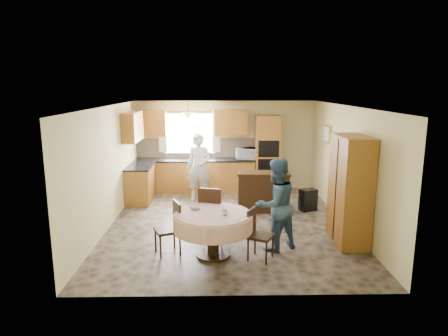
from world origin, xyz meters
name	(u,v)px	position (x,y,z in m)	size (l,w,h in m)	color
floor	(228,224)	(0.00, 0.00, 0.00)	(5.00, 6.00, 0.01)	brown
ceiling	(229,106)	(0.00, 0.00, 2.50)	(5.00, 6.00, 0.01)	white
wall_back	(225,146)	(0.00, 3.00, 1.25)	(5.00, 0.02, 2.50)	#C3B87D
wall_front	(235,211)	(0.00, -3.00, 1.25)	(5.00, 0.02, 2.50)	#C3B87D
wall_left	(108,167)	(-2.50, 0.00, 1.25)	(0.02, 6.00, 2.50)	#C3B87D
wall_right	(347,166)	(2.50, 0.00, 1.25)	(0.02, 6.00, 2.50)	#C3B87D
window	(190,133)	(-1.00, 2.98, 1.60)	(1.40, 0.03, 1.10)	white
curtain_left	(162,132)	(-1.75, 2.93, 1.65)	(0.22, 0.02, 1.15)	white
curtain_right	(216,132)	(-0.25, 2.93, 1.65)	(0.22, 0.02, 1.15)	white
base_cab_back	(195,176)	(-0.85, 2.70, 0.44)	(3.30, 0.60, 0.88)	#B57B30
counter_back	(195,160)	(-0.85, 2.70, 0.90)	(3.30, 0.64, 0.04)	black
base_cab_left	(140,184)	(-2.20, 1.80, 0.44)	(0.60, 1.20, 0.88)	#B57B30
counter_left	(140,166)	(-2.20, 1.80, 0.90)	(0.64, 1.20, 0.04)	black
backsplash	(195,148)	(-0.85, 2.99, 1.18)	(3.30, 0.02, 0.55)	tan
wall_cab_left	(151,123)	(-2.05, 2.83, 1.91)	(0.85, 0.33, 0.72)	#A36428
wall_cab_right	(231,123)	(0.15, 2.83, 1.91)	(0.90, 0.33, 0.72)	#A36428
wall_cab_side	(132,127)	(-2.33, 1.80, 1.91)	(0.33, 1.20, 0.72)	#A36428
oven_tower	(267,154)	(1.15, 2.69, 1.06)	(0.66, 0.62, 2.12)	#B57B30
oven_upper	(269,149)	(1.15, 2.38, 1.25)	(0.56, 0.01, 0.45)	black
oven_lower	(268,167)	(1.15, 2.38, 0.75)	(0.56, 0.01, 0.45)	black
pendant	(188,116)	(-1.00, 2.50, 2.12)	(0.36, 0.36, 0.18)	beige
sideboard	(263,193)	(0.84, 0.89, 0.44)	(1.23, 0.51, 0.88)	#39230F
space_heater	(308,200)	(1.91, 0.91, 0.26)	(0.38, 0.26, 0.52)	black
cupboard	(350,190)	(2.22, -1.06, 1.01)	(0.53, 1.06, 2.02)	#B57B30
dining_table	(213,223)	(-0.31, -1.64, 0.61)	(1.36, 1.36, 0.78)	#39230F
chair_left	(171,225)	(-1.04, -1.51, 0.51)	(0.53, 0.53, 0.93)	#39230F
chair_back	(211,211)	(-0.35, -0.92, 0.58)	(0.56, 0.56, 1.05)	#39230F
chair_right	(257,231)	(0.43, -1.75, 0.48)	(0.51, 0.51, 0.88)	#39230F
framed_picture	(327,134)	(2.47, 1.51, 1.75)	(0.06, 0.53, 0.44)	gold
microwave	(246,154)	(0.56, 2.65, 1.08)	(0.56, 0.38, 0.31)	silver
person_sink	(199,167)	(-0.70, 1.88, 0.86)	(0.63, 0.41, 1.72)	silver
person_dining	(276,205)	(0.80, -1.36, 0.83)	(0.81, 0.63, 1.67)	#324E6D
bowl_sideboard	(249,173)	(0.50, 0.89, 0.91)	(0.23, 0.23, 0.06)	#B2B2B2
bottle_sideboard	(274,169)	(1.08, 0.89, 1.01)	(0.10, 0.10, 0.27)	silver
cup_table	(225,212)	(-0.12, -1.76, 0.82)	(0.12, 0.12, 0.09)	#B2B2B2
bowl_table	(195,207)	(-0.63, -1.40, 0.81)	(0.21, 0.21, 0.07)	#B2B2B2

